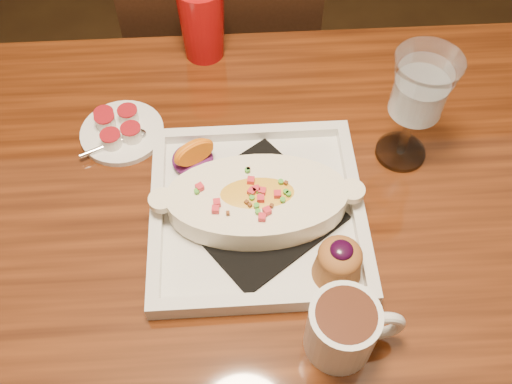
{
  "coord_description": "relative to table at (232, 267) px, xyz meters",
  "views": [
    {
      "loc": [
        0.01,
        -0.43,
        1.47
      ],
      "look_at": [
        0.04,
        0.06,
        0.77
      ],
      "focal_mm": 40.0,
      "sensor_mm": 36.0,
      "label": 1
    }
  ],
  "objects": [
    {
      "name": "table",
      "position": [
        0.0,
        0.0,
        0.0
      ],
      "size": [
        1.5,
        0.9,
        0.75
      ],
      "color": "#692D0F",
      "rests_on": "floor"
    },
    {
      "name": "chair_far",
      "position": [
        -0.0,
        0.63,
        -0.15
      ],
      "size": [
        0.42,
        0.42,
        0.93
      ],
      "rotation": [
        0.0,
        0.0,
        3.14
      ],
      "color": "black",
      "rests_on": "floor"
    },
    {
      "name": "plate",
      "position": [
        0.05,
        0.03,
        0.13
      ],
      "size": [
        0.31,
        0.31,
        0.08
      ],
      "rotation": [
        0.0,
        0.0,
        0.0
      ],
      "color": "silver",
      "rests_on": "table"
    },
    {
      "name": "coffee_mug",
      "position": [
        0.14,
        -0.17,
        0.15
      ],
      "size": [
        0.12,
        0.09,
        0.09
      ],
      "rotation": [
        0.0,
        0.0,
        0.03
      ],
      "color": "silver",
      "rests_on": "table"
    },
    {
      "name": "goblet",
      "position": [
        0.28,
        0.14,
        0.24
      ],
      "size": [
        0.1,
        0.1,
        0.2
      ],
      "color": "silver",
      "rests_on": "table"
    },
    {
      "name": "saucer",
      "position": [
        -0.17,
        0.2,
        0.11
      ],
      "size": [
        0.14,
        0.14,
        0.09
      ],
      "color": "silver",
      "rests_on": "table"
    },
    {
      "name": "creamer_loose",
      "position": [
        -0.2,
        0.24,
        0.11
      ],
      "size": [
        0.03,
        0.03,
        0.03
      ],
      "color": "white",
      "rests_on": "table"
    },
    {
      "name": "red_tumbler",
      "position": [
        -0.03,
        0.4,
        0.17
      ],
      "size": [
        0.08,
        0.08,
        0.14
      ],
      "primitive_type": "cone",
      "color": "red",
      "rests_on": "table"
    }
  ]
}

